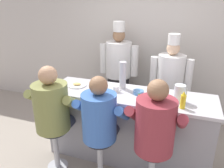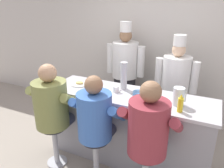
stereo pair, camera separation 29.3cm
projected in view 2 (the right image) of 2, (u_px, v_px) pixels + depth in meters
name	position (u px, v px, depth m)	size (l,w,h in m)	color
wall_back	(157.00, 49.00, 3.99)	(10.00, 0.06, 2.70)	beige
diner_counter	(128.00, 126.00, 3.10)	(2.27, 0.68, 1.00)	gray
ketchup_bottle_red	(150.00, 96.00, 2.61)	(0.07, 0.07, 0.23)	red
mustard_bottle_yellow	(180.00, 104.00, 2.43)	(0.06, 0.06, 0.21)	yellow
hot_sauce_bottle_orange	(136.00, 100.00, 2.62)	(0.03, 0.03, 0.12)	orange
water_pitcher_clear	(179.00, 96.00, 2.58)	(0.15, 0.13, 0.22)	silver
breakfast_plate	(79.00, 84.00, 3.24)	(0.26, 0.26, 0.05)	white
cereal_bowl	(138.00, 93.00, 2.88)	(0.14, 0.14, 0.05)	#4C7FB7
coffee_mug_blue	(103.00, 93.00, 2.85)	(0.12, 0.08, 0.09)	#4C7AB2
coffee_mug_white	(116.00, 89.00, 2.97)	(0.12, 0.08, 0.08)	white
cup_stack_steel	(124.00, 76.00, 3.03)	(0.10, 0.10, 0.39)	#B7BABF
diner_seated_olive	(53.00, 106.00, 2.85)	(0.66, 0.66, 1.46)	#B2B5BA
diner_seated_blue	(96.00, 118.00, 2.60)	(0.62, 0.61, 1.41)	#B2B5BA
diner_seated_maroon	(149.00, 130.00, 2.33)	(0.65, 0.64, 1.45)	#B2B5BA
cook_in_whites_near	(125.00, 68.00, 4.00)	(0.72, 0.46, 1.85)	#232328
cook_in_whites_far	(175.00, 84.00, 3.46)	(0.67, 0.43, 1.71)	#232328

